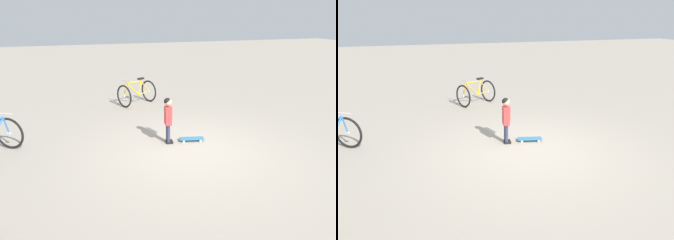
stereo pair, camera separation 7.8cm
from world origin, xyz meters
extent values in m
plane|color=#9E9384|center=(0.00, 0.00, 0.00)|extent=(50.00, 50.00, 0.00)
cylinder|color=#2D3351|center=(0.64, 0.36, 0.24)|extent=(0.08, 0.08, 0.42)
cube|color=black|center=(0.64, 0.33, 0.03)|extent=(0.10, 0.16, 0.05)
cylinder|color=#2D3351|center=(0.53, 0.38, 0.24)|extent=(0.08, 0.08, 0.42)
cube|color=black|center=(0.53, 0.35, 0.03)|extent=(0.10, 0.16, 0.05)
cube|color=#D13838|center=(0.58, 0.37, 0.65)|extent=(0.26, 0.17, 0.40)
cylinder|color=#D13838|center=(0.73, 0.25, 0.65)|extent=(0.06, 0.06, 0.32)
cylinder|color=#D13838|center=(0.44, 0.45, 0.65)|extent=(0.06, 0.06, 0.32)
sphere|color=tan|center=(0.58, 0.37, 0.96)|extent=(0.17, 0.17, 0.17)
sphere|color=black|center=(0.59, 0.38, 0.98)|extent=(0.16, 0.16, 0.16)
cube|color=teal|center=(0.52, -0.19, 0.07)|extent=(0.30, 0.58, 0.02)
cube|color=#B7B7BC|center=(0.48, -0.38, 0.05)|extent=(0.11, 0.05, 0.02)
cube|color=#B7B7BC|center=(0.56, 0.00, 0.05)|extent=(0.11, 0.05, 0.02)
cylinder|color=beige|center=(0.55, -0.39, 0.03)|extent=(0.04, 0.06, 0.06)
cylinder|color=beige|center=(0.40, -0.36, 0.03)|extent=(0.04, 0.06, 0.06)
cylinder|color=beige|center=(0.63, -0.01, 0.03)|extent=(0.04, 0.06, 0.06)
cylinder|color=beige|center=(0.49, 0.02, 0.03)|extent=(0.04, 0.06, 0.06)
torus|color=black|center=(3.77, 0.81, 0.36)|extent=(0.65, 0.37, 0.71)
torus|color=black|center=(4.24, -0.10, 0.36)|extent=(0.65, 0.37, 0.71)
cylinder|color=#B7B7BC|center=(3.77, 0.81, 0.36)|extent=(0.08, 0.08, 0.06)
cylinder|color=#B7B7BC|center=(4.24, -0.10, 0.36)|extent=(0.08, 0.08, 0.06)
cylinder|color=gold|center=(3.93, 0.50, 0.53)|extent=(0.27, 0.48, 0.48)
cylinder|color=gold|center=(3.95, 0.46, 0.75)|extent=(0.30, 0.54, 0.06)
cylinder|color=gold|center=(4.07, 0.24, 0.54)|extent=(0.10, 0.14, 0.48)
cylinder|color=gold|center=(4.14, 0.09, 0.33)|extent=(0.22, 0.40, 0.08)
cylinder|color=gold|center=(4.16, 0.05, 0.55)|extent=(0.19, 0.32, 0.40)
cylinder|color=gold|center=(3.79, 0.76, 0.56)|extent=(0.09, 0.13, 0.41)
cube|color=black|center=(4.09, 0.19, 0.82)|extent=(0.19, 0.24, 0.05)
cylinder|color=#B7B7BC|center=(3.82, 0.72, 0.84)|extent=(0.42, 0.23, 0.02)
torus|color=black|center=(1.29, 3.75, 0.36)|extent=(0.40, 0.64, 0.71)
cylinder|color=#B7B7BC|center=(1.29, 3.75, 0.36)|extent=(0.08, 0.08, 0.06)
cylinder|color=#2D6BB7|center=(1.25, 3.78, 0.56)|extent=(0.13, 0.09, 0.41)
cylinder|color=#B7B7BC|center=(1.21, 3.80, 0.84)|extent=(0.25, 0.41, 0.02)
camera|label=1|loc=(-6.01, 2.42, 2.85)|focal=34.81mm
camera|label=2|loc=(-6.03, 2.35, 2.85)|focal=34.81mm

